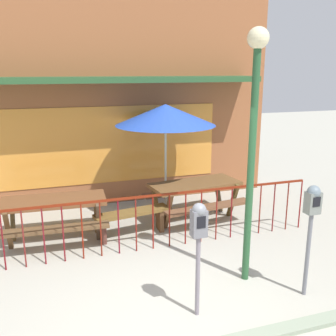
% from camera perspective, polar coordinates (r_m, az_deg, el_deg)
% --- Properties ---
extents(ground, '(40.00, 40.00, 0.00)m').
position_cam_1_polar(ground, '(4.95, 1.37, -22.43)').
color(ground, '#ABA99A').
extents(pub_storefront, '(7.66, 1.35, 5.12)m').
position_cam_1_polar(pub_storefront, '(8.69, -9.41, 11.46)').
color(pub_storefront, brown).
rests_on(pub_storefront, ground).
extents(patio_fence_front, '(6.46, 0.04, 0.97)m').
position_cam_1_polar(patio_fence_front, '(6.38, -4.81, -6.82)').
color(patio_fence_front, maroon).
rests_on(patio_fence_front, ground).
extents(picnic_table_left, '(1.88, 1.47, 0.79)m').
position_cam_1_polar(picnic_table_left, '(7.07, -16.60, -5.71)').
color(picnic_table_left, brown).
rests_on(picnic_table_left, ground).
extents(picnic_table_right, '(1.97, 1.59, 0.79)m').
position_cam_1_polar(picnic_table_right, '(7.75, 4.02, -3.34)').
color(picnic_table_right, brown).
rests_on(picnic_table_right, ground).
extents(patio_umbrella, '(2.02, 2.02, 2.31)m').
position_cam_1_polar(patio_umbrella, '(7.72, -0.38, 7.85)').
color(patio_umbrella, black).
rests_on(patio_umbrella, ground).
extents(patio_bench, '(1.43, 0.53, 0.48)m').
position_cam_1_polar(patio_bench, '(7.08, -5.32, -7.35)').
color(patio_bench, brown).
rests_on(patio_bench, ground).
extents(parking_meter_near, '(0.18, 0.17, 1.47)m').
position_cam_1_polar(parking_meter_near, '(4.59, 4.58, -9.20)').
color(parking_meter_near, gray).
rests_on(parking_meter_near, ground).
extents(parking_meter_far, '(0.18, 0.17, 1.55)m').
position_cam_1_polar(parking_meter_far, '(5.30, 20.59, -6.09)').
color(parking_meter_far, slate).
rests_on(parking_meter_far, ground).
extents(street_lamp, '(0.28, 0.28, 3.49)m').
position_cam_1_polar(street_lamp, '(5.21, 12.60, 6.91)').
color(street_lamp, '#26542F').
rests_on(street_lamp, ground).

